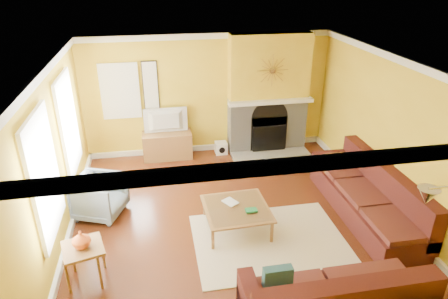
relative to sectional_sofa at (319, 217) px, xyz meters
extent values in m
cube|color=#602B14|center=(-1.20, 0.74, -0.46)|extent=(5.50, 6.00, 0.02)
cube|color=white|center=(-1.20, 0.74, 2.26)|extent=(5.50, 6.00, 0.02)
cube|color=gold|center=(-1.20, 3.75, 0.90)|extent=(5.50, 0.02, 2.70)
cube|color=gold|center=(-1.20, -2.27, 0.90)|extent=(5.50, 0.02, 2.70)
cube|color=gold|center=(-3.96, 0.74, 0.90)|extent=(0.02, 6.00, 2.70)
cube|color=gold|center=(1.56, 0.74, 0.90)|extent=(0.02, 6.00, 2.70)
cube|color=white|center=(-3.92, 2.04, 1.05)|extent=(0.06, 1.22, 1.72)
cube|color=white|center=(-3.92, 0.14, 1.05)|extent=(0.06, 1.22, 1.72)
cube|color=white|center=(-3.10, 3.70, 1.10)|extent=(0.82, 0.06, 1.22)
cube|color=white|center=(-2.45, 3.71, 1.15)|extent=(0.34, 0.04, 1.14)
cube|color=white|center=(0.15, 3.30, 0.80)|extent=(1.92, 0.22, 0.08)
cube|color=gray|center=(0.15, 2.99, -0.42)|extent=(1.80, 0.70, 0.06)
cube|color=beige|center=(-0.75, 0.12, -0.44)|extent=(2.40, 1.80, 0.02)
cube|color=olive|center=(-2.18, 3.47, -0.15)|extent=(1.09, 0.49, 0.60)
imported|color=black|center=(-2.18, 3.47, 0.43)|extent=(0.97, 0.15, 0.56)
cube|color=white|center=(-0.95, 3.47, -0.32)|extent=(0.27, 0.27, 0.27)
imported|color=slate|center=(-3.46, 1.39, -0.09)|extent=(1.03, 1.01, 0.73)
imported|color=#D8591E|center=(-3.51, -0.25, 0.25)|extent=(0.27, 0.27, 0.26)
imported|color=white|center=(-1.36, 0.66, -0.02)|extent=(0.29, 0.31, 0.02)
camera|label=1|loc=(-2.40, -4.82, 3.61)|focal=32.00mm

